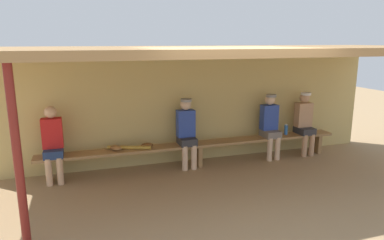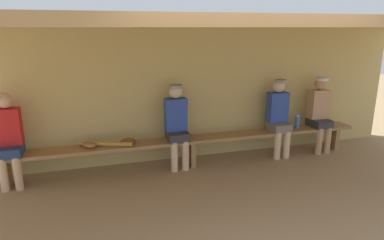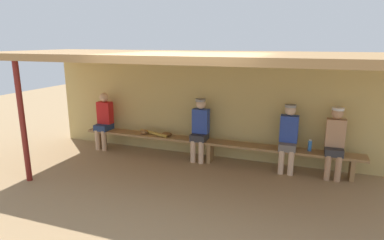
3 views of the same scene
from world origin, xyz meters
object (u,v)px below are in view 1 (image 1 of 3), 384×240
Objects in this scene: support_post at (18,161)px; player_near_post at (187,130)px; baseball_glove_dark_brown at (116,148)px; bench at (198,147)px; baseball_bat at (129,148)px; baseball_glove_worn at (147,145)px; player_shirtless_tan at (305,120)px; water_bottle_green at (286,130)px; player_middle at (53,141)px; player_leftmost at (270,123)px.

support_post is 1.64× the size of player_near_post.
player_near_post is at bearing 47.14° from baseball_glove_dark_brown.
baseball_bat is (-1.35, -0.00, 0.11)m from bench.
player_near_post reaches higher than baseball_glove_worn.
water_bottle_green is (-0.43, 0.03, -0.18)m from player_shirtless_tan.
player_shirtless_tan is 4.01m from baseball_glove_dark_brown.
baseball_bat is (1.30, -0.00, -0.24)m from player_middle.
player_leftmost is 1.82m from player_near_post.
bench is 1.02m from baseball_glove_worn.
player_near_post is at bearing 180.00° from player_shirtless_tan.
player_shirtless_tan is 3.77m from baseball_bat.
player_shirtless_tan is 0.83m from player_leftmost.
water_bottle_green reaches higher than baseball_bat.
support_post is at bearing -95.88° from player_middle.
baseball_glove_worn reaches higher than bench.
player_leftmost is 2.94m from baseball_bat.
bench is at bearing -6.23° from baseball_glove_worn.
water_bottle_green is 3.57m from baseball_glove_dark_brown.
bench is 4.49× the size of player_middle.
baseball_glove_worn reaches higher than baseball_bat.
support_post reaches higher than baseball_glove_dark_brown.
water_bottle_green is at bearing 175.79° from player_shirtless_tan.
support_post is 9.17× the size of baseball_glove_dark_brown.
player_leftmost and player_near_post have the same top height.
baseball_glove_dark_brown is at bearing 179.72° from player_near_post.
player_leftmost is at bearing 25.33° from support_post.
player_leftmost is at bearing 0.01° from player_middle.
player_middle is at bearing 179.93° from bench.
player_middle is 5.84× the size of water_bottle_green.
player_middle is at bearing -179.61° from water_bottle_green.
support_post is 5.33m from water_bottle_green.
support_post is 5.69m from player_shirtless_tan.
player_near_post is 2.23m from water_bottle_green.
support_post reaches higher than player_shirtless_tan.
baseball_bat is (0.24, -0.01, -0.01)m from baseball_glove_dark_brown.
player_leftmost is (4.44, 2.10, -0.35)m from support_post.
baseball_glove_worn is (-1.02, -0.00, 0.12)m from bench.
player_middle is 5.56× the size of baseball_glove_dark_brown.
player_leftmost reaches higher than baseball_glove_worn.
baseball_glove_dark_brown is at bearing 58.79° from support_post.
player_shirtless_tan is at bearing 0.00° from player_leftmost.
support_post is 3.62m from bench.
support_post is at bearing -73.80° from baseball_glove_dark_brown.
water_bottle_green reaches higher than baseball_glove_worn.
bench is (2.87, 2.10, -0.71)m from support_post.
bench is 4.46× the size of player_leftmost.
player_near_post is (2.63, 2.10, -0.35)m from support_post.
player_shirtless_tan is 2.65m from player_near_post.
water_bottle_green is 0.28× the size of baseball_bat.
baseball_glove_worn is at bearing -179.47° from player_near_post.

